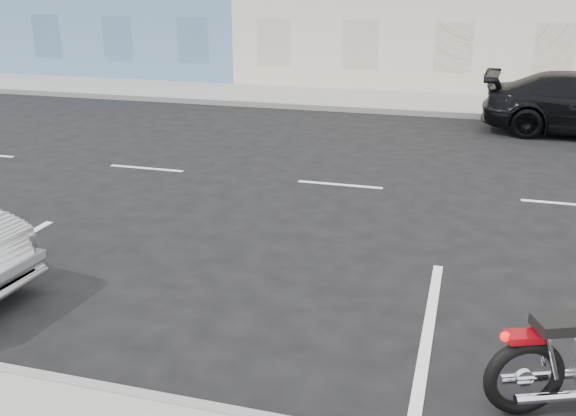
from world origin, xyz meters
name	(u,v)px	position (x,y,z in m)	size (l,w,h in m)	color
ground	(450,194)	(0.00, 0.00, 0.00)	(120.00, 120.00, 0.00)	black
sidewalk_far	(304,97)	(-5.00, 8.70, 0.07)	(80.00, 3.40, 0.15)	gray
curb_far	(289,106)	(-5.00, 7.00, 0.08)	(80.00, 0.12, 0.16)	gray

